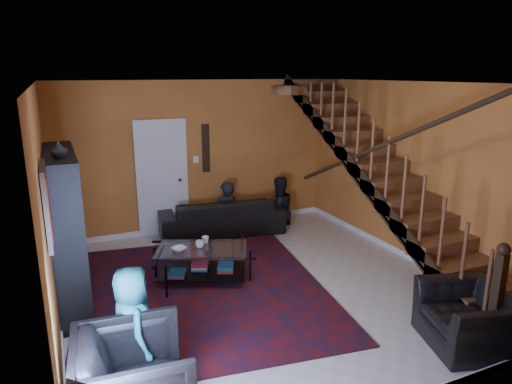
% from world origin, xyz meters
% --- Properties ---
extents(floor, '(5.50, 5.50, 0.00)m').
position_xyz_m(floor, '(0.00, 0.00, 0.00)').
color(floor, beige).
rests_on(floor, ground).
extents(room, '(5.50, 5.50, 5.50)m').
position_xyz_m(room, '(-1.33, 1.33, 0.05)').
color(room, orange).
rests_on(room, ground).
extents(staircase, '(0.95, 5.02, 3.18)m').
position_xyz_m(staircase, '(2.12, -0.00, 1.40)').
color(staircase, brown).
rests_on(staircase, floor).
extents(bookshelf, '(0.35, 1.80, 2.00)m').
position_xyz_m(bookshelf, '(-2.40, 0.60, 0.96)').
color(bookshelf, black).
rests_on(bookshelf, floor).
extents(door, '(0.82, 0.05, 2.05)m').
position_xyz_m(door, '(-0.70, 2.73, 1.02)').
color(door, silver).
rests_on(door, floor).
extents(framed_picture, '(0.04, 0.74, 0.74)m').
position_xyz_m(framed_picture, '(-2.57, -0.90, 1.75)').
color(framed_picture, maroon).
rests_on(framed_picture, room).
extents(wall_hanging, '(0.14, 0.03, 0.90)m').
position_xyz_m(wall_hanging, '(0.15, 2.73, 1.55)').
color(wall_hanging, black).
rests_on(wall_hanging, room).
extents(ceiling_fixture, '(0.40, 0.40, 0.10)m').
position_xyz_m(ceiling_fixture, '(0.00, -0.80, 2.74)').
color(ceiling_fixture, '#3F2814').
rests_on(ceiling_fixture, room).
extents(rug, '(3.77, 4.17, 0.02)m').
position_xyz_m(rug, '(-0.78, 0.17, 0.01)').
color(rug, '#460C0D').
rests_on(rug, floor).
extents(sofa, '(2.38, 1.17, 0.67)m').
position_xyz_m(sofa, '(0.28, 2.30, 0.33)').
color(sofa, black).
rests_on(sofa, floor).
extents(armchair_left, '(1.02, 1.00, 0.86)m').
position_xyz_m(armchair_left, '(-2.05, -1.97, 0.43)').
color(armchair_left, black).
rests_on(armchair_left, floor).
extents(armchair_right, '(1.11, 1.19, 0.64)m').
position_xyz_m(armchair_right, '(1.50, -2.25, 0.32)').
color(armchair_right, black).
rests_on(armchair_right, floor).
extents(person_adult_a, '(0.53, 0.36, 1.42)m').
position_xyz_m(person_adult_a, '(0.40, 2.35, 0.26)').
color(person_adult_a, black).
rests_on(person_adult_a, sofa).
extents(person_adult_b, '(0.71, 0.56, 1.41)m').
position_xyz_m(person_adult_b, '(1.50, 2.35, 0.25)').
color(person_adult_b, black).
rests_on(person_adult_b, sofa).
extents(person_child, '(0.43, 0.62, 1.21)m').
position_xyz_m(person_child, '(-1.95, -1.41, 0.60)').
color(person_child, '#1A5C63').
rests_on(person_child, armchair_left).
extents(coffee_table, '(1.47, 1.20, 0.49)m').
position_xyz_m(coffee_table, '(-0.67, 0.50, 0.28)').
color(coffee_table, black).
rests_on(coffee_table, floor).
extents(cup_a, '(0.16, 0.16, 0.10)m').
position_xyz_m(cup_a, '(-0.68, 0.55, 0.54)').
color(cup_a, '#999999').
rests_on(cup_a, coffee_table).
extents(cup_b, '(0.11, 0.11, 0.10)m').
position_xyz_m(cup_b, '(-0.55, 0.69, 0.54)').
color(cup_b, '#999999').
rests_on(cup_b, coffee_table).
extents(bowl, '(0.26, 0.26, 0.05)m').
position_xyz_m(bowl, '(-0.98, 0.57, 0.51)').
color(bowl, '#999999').
rests_on(bowl, coffee_table).
extents(vase, '(0.18, 0.18, 0.19)m').
position_xyz_m(vase, '(-2.41, 0.10, 2.10)').
color(vase, '#999999').
rests_on(vase, bookshelf).
extents(popcorn_bucket, '(0.17, 0.17, 0.16)m').
position_xyz_m(popcorn_bucket, '(-1.72, -1.00, 0.10)').
color(popcorn_bucket, red).
rests_on(popcorn_bucket, rug).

